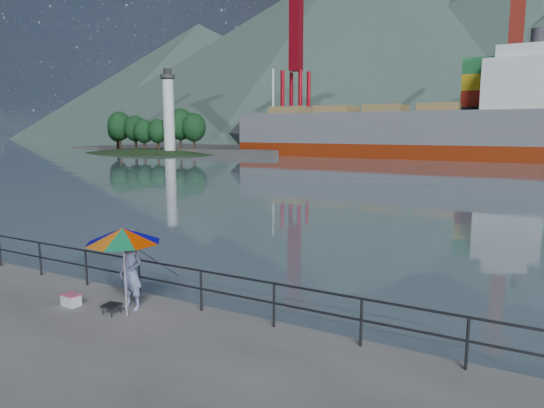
{
  "coord_description": "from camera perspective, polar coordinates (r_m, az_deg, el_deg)",
  "views": [
    {
      "loc": [
        9.91,
        -7.27,
        4.35
      ],
      "look_at": [
        2.57,
        6.0,
        2.0
      ],
      "focal_mm": 32.0,
      "sensor_mm": 36.0,
      "label": 1
    }
  ],
  "objects": [
    {
      "name": "fishing_rod",
      "position": [
        13.51,
        -13.36,
        -10.22
      ],
      "size": [
        0.14,
        1.92,
        1.36
      ],
      "primitive_type": "cylinder",
      "rotation": [
        0.96,
        0.0,
        0.06
      ],
      "color": "black",
      "rests_on": "ground"
    },
    {
      "name": "bulk_carrier",
      "position": [
        80.5,
        15.73,
        8.32
      ],
      "size": [
        53.5,
        9.26,
        14.5
      ],
      "color": "maroon",
      "rests_on": "ground"
    },
    {
      "name": "beach_umbrella",
      "position": [
        11.67,
        -17.12,
        -3.55
      ],
      "size": [
        2.17,
        2.17,
        2.11
      ],
      "color": "white",
      "rests_on": "ground"
    },
    {
      "name": "lighthouse_islet",
      "position": [
        94.99,
        -14.26,
        6.09
      ],
      "size": [
        48.0,
        26.4,
        19.2
      ],
      "color": "#263F1E",
      "rests_on": "ground"
    },
    {
      "name": "harbor_water",
      "position": [
        137.69,
        24.95,
        6.2
      ],
      "size": [
        500.0,
        280.0,
        0.0
      ],
      "primitive_type": "cube",
      "color": "slate",
      "rests_on": "ground"
    },
    {
      "name": "guardrail",
      "position": [
        13.9,
        -18.33,
        -7.64
      ],
      "size": [
        22.0,
        0.06,
        1.03
      ],
      "color": "#2D3033",
      "rests_on": "ground"
    },
    {
      "name": "folding_stool",
      "position": [
        12.35,
        -18.34,
        -11.65
      ],
      "size": [
        0.41,
        0.41,
        0.24
      ],
      "color": "black",
      "rests_on": "ground"
    },
    {
      "name": "far_dock",
      "position": [
        100.36,
        29.09,
        5.23
      ],
      "size": [
        200.0,
        40.0,
        0.4
      ],
      "primitive_type": "cube",
      "color": "#514F4C",
      "rests_on": "ground"
    },
    {
      "name": "fisherman",
      "position": [
        12.37,
        -16.25,
        -7.76
      ],
      "size": [
        0.68,
        0.47,
        1.8
      ],
      "primitive_type": "imported",
      "rotation": [
        0.0,
        0.0,
        0.06
      ],
      "color": "navy",
      "rests_on": "ground"
    },
    {
      "name": "cooler_bag",
      "position": [
        13.27,
        -22.56,
        -10.43
      ],
      "size": [
        0.49,
        0.35,
        0.26
      ],
      "primitive_type": "cube",
      "rotation": [
        0.0,
        0.0,
        -0.12
      ],
      "color": "silver",
      "rests_on": "ground"
    }
  ]
}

